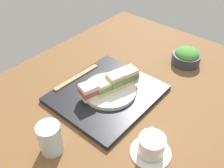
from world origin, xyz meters
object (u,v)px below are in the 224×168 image
Objects in this scene: sandwich_plate at (109,90)px; sandwich_nearmost at (128,76)px; chopsticks_pair at (77,77)px; sandwich_farmost at (89,91)px; sandwich_inner_near at (116,80)px; sandwich_inner_far at (103,87)px; coffee_cup at (151,146)px; drinking_glass at (50,138)px; salad_bowl at (186,57)px.

sandwich_nearmost is at bearing 161.07° from sandwich_plate.
sandwich_plate is 16.02cm from chopsticks_pair.
sandwich_farmost reaches higher than sandwich_plate.
sandwich_nearmost is 5.62cm from sandwich_inner_near.
coffee_cup is (8.96, 27.55, -2.44)cm from sandwich_inner_far.
sandwich_inner_near is 17.92cm from chopsticks_pair.
sandwich_farmost reaches higher than chopsticks_pair.
sandwich_inner_near reaches higher than chopsticks_pair.
salad_bowl is at bearing 172.43° from drinking_glass.
sandwich_plate is 1.63× the size of coffee_cup.
sandwich_plate is at bearing -18.93° from sandwich_inner_near.
salad_bowl is 0.56× the size of chopsticks_pair.
sandwich_nearmost is (-7.97, 2.73, 3.75)cm from sandwich_plate.
sandwich_inner_near reaches higher than sandwich_farmost.
drinking_glass is (30.23, 2.86, 2.72)cm from sandwich_plate.
sandwich_inner_near is 0.60× the size of coffee_cup.
chopsticks_pair is at bearing -146.36° from drinking_glass.
salad_bowl is 52.56cm from coffee_cup.
salad_bowl reaches higher than chopsticks_pair.
chopsticks_pair is (-0.59, -14.97, -3.42)cm from sandwich_inner_far.
salad_bowl reaches higher than sandwich_plate.
chopsticks_pair is at bearing -114.19° from sandwich_farmost.
salad_bowl is 49.58cm from chopsticks_pair.
sandwich_inner_far is at bearing -18.93° from sandwich_nearmost.
sandwich_inner_near is at bearing 161.07° from sandwich_farmost.
coffee_cup is at bearing 50.67° from sandwich_nearmost.
sandwich_plate is at bearing 97.43° from chopsticks_pair.
chopsticks_pair is at bearing -61.65° from sandwich_nearmost.
sandwich_inner_near is 0.34× the size of chopsticks_pair.
sandwich_nearmost reaches higher than salad_bowl.
drinking_glass is (28.16, 18.74, 3.12)cm from chopsticks_pair.
sandwich_inner_near reaches higher than salad_bowl.
chopsticks_pair is (4.73, -16.79, -4.11)cm from sandwich_inner_near.
sandwich_inner_near is at bearing -18.93° from sandwich_nearmost.
coffee_cup is (3.64, 29.37, -2.91)cm from sandwich_farmost.
sandwich_inner_far is at bearing -17.32° from salad_bowl.
chopsticks_pair is at bearing -74.28° from sandwich_inner_near.
drinking_glass is at bearing 5.40° from sandwich_plate.
sandwich_inner_near is at bearing -119.02° from coffee_cup.
sandwich_plate is 0.92× the size of chopsticks_pair.
chopsticks_pair is (40.95, -27.92, -1.38)cm from salad_bowl.
sandwich_plate is 4.13cm from sandwich_inner_far.
sandwich_inner_far is at bearing -18.93° from sandwich_plate.
sandwich_inner_far reaches higher than salad_bowl.
sandwich_nearmost reaches higher than chopsticks_pair.
coffee_cup is at bearing 60.98° from sandwich_inner_near.
sandwich_plate is 9.23cm from sandwich_nearmost.
sandwich_inner_far reaches higher than coffee_cup.
sandwich_inner_far is 27.83cm from drinking_glass.
chopsticks_pair is 2.13× the size of drinking_glass.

